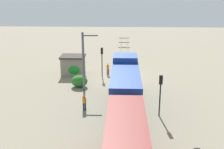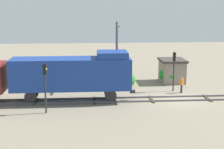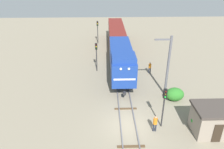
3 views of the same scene
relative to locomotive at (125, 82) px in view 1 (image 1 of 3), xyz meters
The scene contains 11 objects.
ground_plane 10.62m from the locomotive, 90.00° to the right, with size 99.56×99.56×0.00m, color gray.
railway_track 10.60m from the locomotive, 90.00° to the right, with size 2.40×66.38×0.16m.
locomotive is the anchor object (origin of this frame).
traffic_signal_near 10.90m from the locomotive, 72.92° to the right, with size 0.32×0.34×4.15m.
traffic_signal_mid 4.06m from the locomotive, 146.89° to the left, with size 0.32×0.34×4.25m.
worker_near_track 11.47m from the locomotive, 77.77° to the right, with size 0.38×0.38×1.70m.
worker_by_signal 4.71m from the locomotive, 15.80° to the left, with size 0.38×0.38×1.70m.
catenary_mast 6.80m from the locomotive, 42.69° to the right, with size 1.94×0.28×7.26m.
relay_hut 13.66m from the locomotive, 56.51° to the right, with size 3.50×2.90×2.74m.
bush_near 13.14m from the locomotive, 56.50° to the right, with size 2.62×2.14×1.91m, color #1E8A26.
bush_mid 8.47m from the locomotive, 45.42° to the right, with size 2.08×1.70×1.51m, color #2B7426.
Camera 1 is at (0.31, 38.06, 12.44)m, focal length 45.00 mm.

